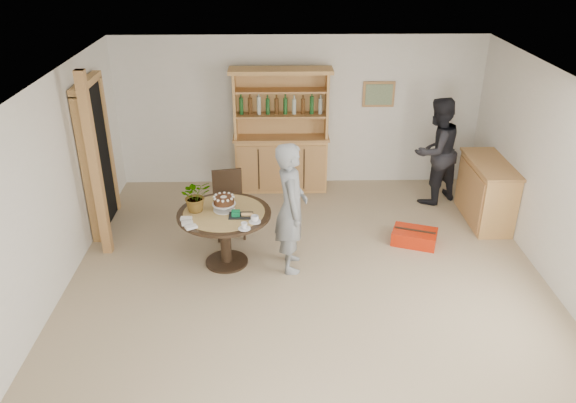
# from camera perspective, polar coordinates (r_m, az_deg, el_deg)

# --- Properties ---
(ground) EXTENTS (7.00, 7.00, 0.00)m
(ground) POSITION_cam_1_polar(r_m,az_deg,el_deg) (6.81, 2.19, -10.07)
(ground) COLOR tan
(ground) RESTS_ON ground
(room_shell) EXTENTS (6.04, 7.04, 2.52)m
(room_shell) POSITION_cam_1_polar(r_m,az_deg,el_deg) (5.95, 2.50, 3.59)
(room_shell) COLOR white
(room_shell) RESTS_ON ground
(doorway) EXTENTS (0.13, 1.10, 2.18)m
(doorway) POSITION_cam_1_polar(r_m,az_deg,el_deg) (8.42, -18.92, 4.50)
(doorway) COLOR black
(doorway) RESTS_ON ground
(pine_post) EXTENTS (0.12, 0.12, 2.50)m
(pine_post) POSITION_cam_1_polar(r_m,az_deg,el_deg) (7.59, -19.01, 3.30)
(pine_post) COLOR #AD7448
(pine_post) RESTS_ON ground
(hutch) EXTENTS (1.62, 0.54, 2.04)m
(hutch) POSITION_cam_1_polar(r_m,az_deg,el_deg) (9.33, -0.70, 5.30)
(hutch) COLOR tan
(hutch) RESTS_ON ground
(sideboard) EXTENTS (0.54, 1.26, 0.94)m
(sideboard) POSITION_cam_1_polar(r_m,az_deg,el_deg) (8.84, 19.51, 0.95)
(sideboard) COLOR tan
(sideboard) RESTS_ON ground
(dining_table) EXTENTS (1.20, 1.20, 0.76)m
(dining_table) POSITION_cam_1_polar(r_m,az_deg,el_deg) (7.24, -6.45, -2.14)
(dining_table) COLOR black
(dining_table) RESTS_ON ground
(dining_chair) EXTENTS (0.49, 0.49, 0.95)m
(dining_chair) POSITION_cam_1_polar(r_m,az_deg,el_deg) (8.01, -6.06, 0.25)
(dining_chair) COLOR black
(dining_chair) RESTS_ON ground
(birthday_cake) EXTENTS (0.30, 0.30, 0.20)m
(birthday_cake) POSITION_cam_1_polar(r_m,az_deg,el_deg) (7.16, -6.53, 0.01)
(birthday_cake) COLOR white
(birthday_cake) RESTS_ON dining_table
(flower_vase) EXTENTS (0.47, 0.44, 0.42)m
(flower_vase) POSITION_cam_1_polar(r_m,az_deg,el_deg) (7.16, -9.36, 0.61)
(flower_vase) COLOR #3F7233
(flower_vase) RESTS_ON dining_table
(gift_tray) EXTENTS (0.30, 0.20, 0.08)m
(gift_tray) POSITION_cam_1_polar(r_m,az_deg,el_deg) (7.03, -4.87, -1.31)
(gift_tray) COLOR black
(gift_tray) RESTS_ON dining_table
(coffee_cup_a) EXTENTS (0.15, 0.15, 0.09)m
(coffee_cup_a) POSITION_cam_1_polar(r_m,az_deg,el_deg) (6.88, -3.40, -1.81)
(coffee_cup_a) COLOR white
(coffee_cup_a) RESTS_ON dining_table
(coffee_cup_b) EXTENTS (0.15, 0.15, 0.08)m
(coffee_cup_b) POSITION_cam_1_polar(r_m,az_deg,el_deg) (6.74, -4.47, -2.53)
(coffee_cup_b) COLOR white
(coffee_cup_b) RESTS_ON dining_table
(napkins) EXTENTS (0.24, 0.33, 0.03)m
(napkins) POSITION_cam_1_polar(r_m,az_deg,el_deg) (6.94, -10.10, -2.15)
(napkins) COLOR white
(napkins) RESTS_ON dining_table
(teen_boy) EXTENTS (0.44, 0.64, 1.72)m
(teen_boy) POSITION_cam_1_polar(r_m,az_deg,el_deg) (7.01, 0.31, -0.64)
(teen_boy) COLOR gray
(teen_boy) RESTS_ON ground
(adult_person) EXTENTS (1.05, 0.99, 1.71)m
(adult_person) POSITION_cam_1_polar(r_m,az_deg,el_deg) (9.10, 14.80, 4.98)
(adult_person) COLOR black
(adult_person) RESTS_ON ground
(red_suitcase) EXTENTS (0.70, 0.58, 0.21)m
(red_suitcase) POSITION_cam_1_polar(r_m,az_deg,el_deg) (8.09, 12.72, -3.52)
(red_suitcase) COLOR red
(red_suitcase) RESTS_ON ground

